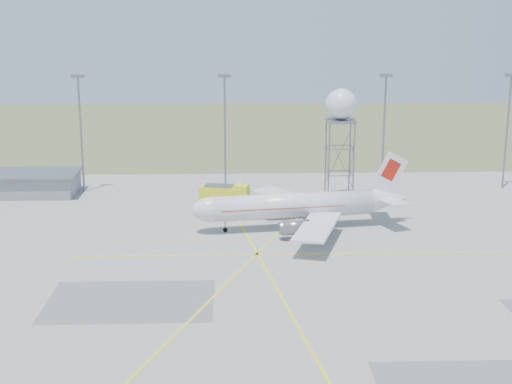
{
  "coord_description": "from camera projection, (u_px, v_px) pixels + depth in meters",
  "views": [
    {
      "loc": [
        -9.0,
        -57.51,
        29.67
      ],
      "look_at": [
        -5.5,
        40.0,
        5.95
      ],
      "focal_mm": 50.0,
      "sensor_mm": 36.0,
      "label": 1
    }
  ],
  "objects": [
    {
      "name": "radar_tower",
      "position": [
        340.0,
        138.0,
        118.53
      ],
      "size": [
        5.14,
        5.14,
        18.62
      ],
      "color": "slate",
      "rests_on": "ground"
    },
    {
      "name": "grass_strip",
      "position": [
        263.0,
        128.0,
        199.11
      ],
      "size": [
        400.0,
        120.0,
        0.03
      ],
      "primitive_type": "cube",
      "color": "#536437",
      "rests_on": "ground"
    },
    {
      "name": "mast_b",
      "position": [
        225.0,
        123.0,
        124.06
      ],
      "size": [
        2.2,
        0.5,
        20.5
      ],
      "color": "slate",
      "rests_on": "ground"
    },
    {
      "name": "ground",
      "position": [
        334.0,
        363.0,
        63.17
      ],
      "size": [
        400.0,
        400.0,
        0.0
      ],
      "primitive_type": "plane",
      "color": "#A3A39E",
      "rests_on": "ground"
    },
    {
      "name": "mast_d",
      "position": [
        508.0,
        121.0,
        125.8
      ],
      "size": [
        2.2,
        0.5,
        20.5
      ],
      "color": "slate",
      "rests_on": "ground"
    },
    {
      "name": "mast_c",
      "position": [
        384.0,
        122.0,
        125.03
      ],
      "size": [
        2.2,
        0.5,
        20.5
      ],
      "color": "slate",
      "rests_on": "ground"
    },
    {
      "name": "mast_a",
      "position": [
        80.0,
        124.0,
        123.19
      ],
      "size": [
        2.2,
        0.5,
        20.5
      ],
      "color": "slate",
      "rests_on": "ground"
    },
    {
      "name": "fire_truck",
      "position": [
        226.0,
        194.0,
        117.42
      ],
      "size": [
        8.5,
        4.78,
        3.24
      ],
      "rotation": [
        0.0,
        0.0,
        -0.25
      ],
      "color": "yellow",
      "rests_on": "ground"
    },
    {
      "name": "building_grey",
      "position": [
        23.0,
        184.0,
        123.28
      ],
      "size": [
        19.0,
        10.0,
        3.9
      ],
      "color": "gray",
      "rests_on": "ground"
    },
    {
      "name": "airliner_main",
      "position": [
        297.0,
        206.0,
        103.13
      ],
      "size": [
        32.07,
        30.88,
        10.93
      ],
      "rotation": [
        0.0,
        0.0,
        3.29
      ],
      "color": "silver",
      "rests_on": "ground"
    }
  ]
}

